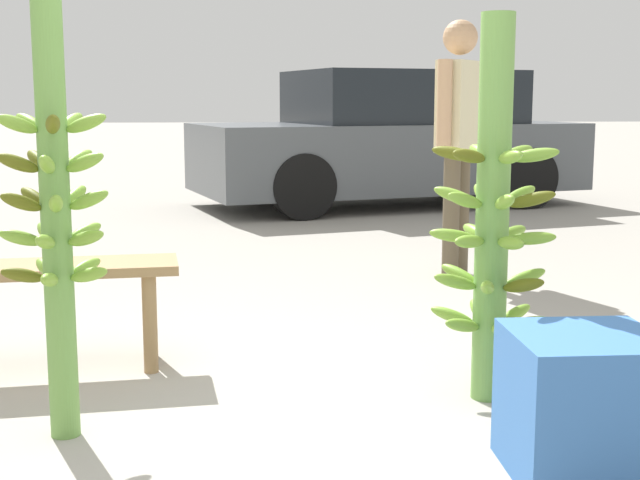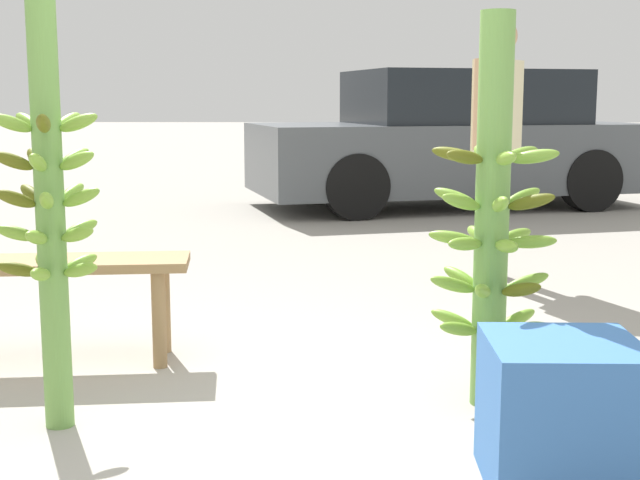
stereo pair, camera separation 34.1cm
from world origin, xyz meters
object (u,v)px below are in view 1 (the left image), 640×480
object	(u,v)px
vendor_person	(458,124)
produce_crate	(583,405)
banana_stalk_left	(55,196)
banana_stalk_center	(492,221)
parked_car	(391,141)
market_bench	(12,283)

from	to	relation	value
vendor_person	produce_crate	world-z (taller)	vendor_person
produce_crate	banana_stalk_left	bearing A→B (deg)	164.75
banana_stalk_center	vendor_person	size ratio (longest dim) A/B	0.89
banana_stalk_left	vendor_person	distance (m)	3.25
vendor_person	parked_car	xyz separation A→B (m)	(0.19, 3.86, -0.29)
banana_stalk_left	vendor_person	bearing A→B (deg)	53.38
banana_stalk_left	market_bench	world-z (taller)	banana_stalk_left
parked_car	market_bench	bearing A→B (deg)	140.22
vendor_person	market_bench	distance (m)	3.01
banana_stalk_left	banana_stalk_center	world-z (taller)	banana_stalk_left
banana_stalk_left	produce_crate	distance (m)	1.79
banana_stalk_left	banana_stalk_center	bearing A→B (deg)	9.93
market_bench	produce_crate	size ratio (longest dim) A/B	3.16
banana_stalk_center	parked_car	bearing A→B (deg)	84.50
market_bench	vendor_person	bearing A→B (deg)	32.46
vendor_person	market_bench	size ratio (longest dim) A/B	1.16
banana_stalk_left	produce_crate	xyz separation A→B (m)	(1.62, -0.44, -0.60)
banana_stalk_center	parked_car	size ratio (longest dim) A/B	0.33
banana_stalk_left	banana_stalk_center	xyz separation A→B (m)	(1.53, 0.27, -0.13)
vendor_person	parked_car	distance (m)	3.88
banana_stalk_center	banana_stalk_left	bearing A→B (deg)	-170.07
produce_crate	market_bench	bearing A→B (deg)	149.11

